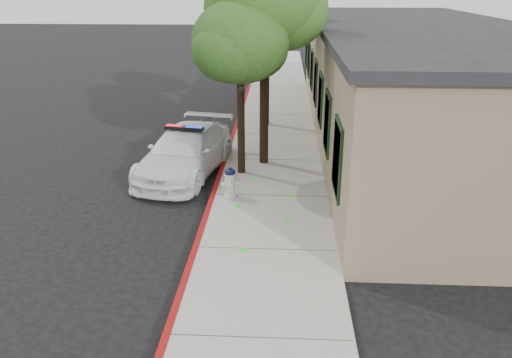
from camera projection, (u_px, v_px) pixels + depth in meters
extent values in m
plane|color=black|center=(193.00, 253.00, 11.46)|extent=(120.00, 120.00, 0.00)
cube|color=#9A988C|center=(269.00, 198.00, 14.14)|extent=(3.20, 60.00, 0.15)
cube|color=#9D1114|center=(213.00, 196.00, 14.22)|extent=(0.14, 60.00, 0.16)
cube|color=#846B57|center=(414.00, 87.00, 18.77)|extent=(7.00, 20.00, 4.00)
cube|color=black|center=(421.00, 27.00, 18.00)|extent=(7.30, 20.30, 0.24)
cube|color=black|center=(337.00, 158.00, 11.52)|extent=(0.08, 1.48, 1.68)
cube|color=black|center=(327.00, 123.00, 14.31)|extent=(0.08, 1.48, 1.68)
cube|color=black|center=(320.00, 99.00, 17.10)|extent=(0.08, 1.48, 1.68)
cube|color=black|center=(315.00, 82.00, 19.89)|extent=(0.08, 1.48, 1.68)
cube|color=black|center=(312.00, 69.00, 22.68)|extent=(0.08, 1.48, 1.68)
cube|color=black|center=(309.00, 59.00, 25.47)|extent=(0.08, 1.48, 1.68)
cube|color=black|center=(307.00, 51.00, 28.26)|extent=(0.08, 1.48, 1.68)
imported|color=white|center=(186.00, 152.00, 15.85)|extent=(2.86, 5.17, 1.42)
cube|color=black|center=(184.00, 128.00, 15.57)|extent=(1.23, 0.50, 0.10)
cube|color=red|center=(174.00, 127.00, 15.64)|extent=(0.56, 0.33, 0.11)
cube|color=#0D23E1|center=(194.00, 128.00, 15.50)|extent=(0.56, 0.33, 0.11)
cylinder|color=white|center=(230.00, 195.00, 14.02)|extent=(0.35, 0.35, 0.06)
cylinder|color=white|center=(230.00, 185.00, 13.91)|extent=(0.29, 0.29, 0.56)
cylinder|color=white|center=(230.00, 174.00, 13.80)|extent=(0.33, 0.33, 0.04)
ellipsoid|color=#0F1238|center=(230.00, 172.00, 13.78)|extent=(0.30, 0.30, 0.22)
cylinder|color=#0F1238|center=(230.00, 169.00, 13.74)|extent=(0.07, 0.07, 0.06)
cylinder|color=white|center=(224.00, 184.00, 13.88)|extent=(0.14, 0.13, 0.11)
cylinder|color=white|center=(237.00, 184.00, 13.93)|extent=(0.14, 0.13, 0.11)
cylinder|color=white|center=(231.00, 186.00, 13.73)|extent=(0.16, 0.15, 0.14)
cylinder|color=black|center=(241.00, 123.00, 15.26)|extent=(0.22, 0.22, 3.12)
ellipsoid|color=#254615|center=(240.00, 42.00, 14.41)|extent=(2.77, 2.77, 2.35)
ellipsoid|color=#254615|center=(252.00, 49.00, 14.85)|extent=(2.08, 2.08, 1.77)
ellipsoid|color=#254615|center=(230.00, 50.00, 14.15)|extent=(2.16, 2.16, 1.84)
cylinder|color=black|center=(264.00, 101.00, 15.94)|extent=(0.28, 0.28, 4.01)
ellipsoid|color=#2B561B|center=(283.00, 11.00, 15.09)|extent=(2.71, 2.71, 2.30)
ellipsoid|color=#2B561B|center=(248.00, 7.00, 14.92)|extent=(2.60, 2.60, 2.21)
cylinder|color=black|center=(266.00, 76.00, 20.34)|extent=(0.29, 0.29, 3.91)
ellipsoid|color=#28531A|center=(278.00, 5.00, 19.73)|extent=(2.57, 2.57, 2.18)
ellipsoid|color=#28531A|center=(260.00, 3.00, 18.95)|extent=(2.68, 2.68, 2.28)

